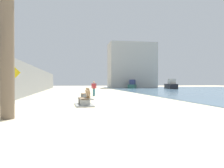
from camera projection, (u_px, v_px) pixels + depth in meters
ground_plane at (92, 94)px, 28.89m from camera, size 120.00×120.00×0.00m
seawall at (30, 80)px, 27.51m from camera, size 0.80×64.00×3.44m
bench_near at (84, 102)px, 14.32m from camera, size 1.17×2.14×0.98m
bench_far at (86, 96)px, 19.77m from camera, size 1.27×2.18×0.98m
person_walking at (94, 87)px, 24.31m from camera, size 0.52×0.23×1.59m
boat_far_right at (171, 85)px, 49.39m from camera, size 3.13×6.89×2.15m
boat_nearest at (133, 85)px, 55.66m from camera, size 4.01×5.87×2.01m
pedestrian_sign at (14, 81)px, 15.52m from camera, size 0.85×0.08×2.57m
harbor_building at (132, 66)px, 58.76m from camera, size 12.00×6.00×11.56m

